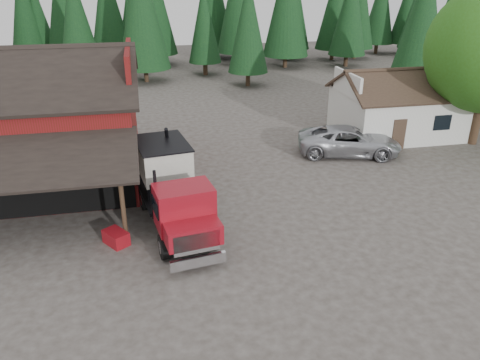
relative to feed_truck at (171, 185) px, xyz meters
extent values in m
plane|color=#403932|center=(3.50, -3.23, -1.83)|extent=(120.00, 120.00, 0.00)
cube|color=maroon|center=(-7.50, 6.77, 0.67)|extent=(12.00, 10.00, 5.00)
cube|color=black|center=(-7.50, 9.27, 4.17)|extent=(12.80, 5.53, 2.35)
cube|color=maroon|center=(-1.50, 6.77, 4.17)|extent=(0.25, 7.00, 2.00)
cylinder|color=#382619|center=(-2.10, -1.13, -0.43)|extent=(0.20, 0.20, 2.80)
cube|color=black|center=(-7.50, 1.72, 0.17)|extent=(11.70, 0.08, 3.90)
cube|color=silver|center=(16.50, 9.77, -0.33)|extent=(8.00, 6.00, 3.00)
cube|color=#38281E|center=(16.50, 8.27, 1.92)|extent=(8.60, 3.42, 1.80)
cube|color=#38281E|center=(16.50, 11.27, 1.92)|extent=(8.60, 3.42, 1.80)
cube|color=silver|center=(12.50, 9.77, 1.92)|extent=(0.20, 4.20, 1.50)
cube|color=silver|center=(20.50, 9.77, 1.92)|extent=(0.20, 4.20, 1.50)
cube|color=#38281E|center=(15.00, 6.75, -0.83)|extent=(0.90, 0.06, 2.00)
cube|color=black|center=(18.00, 6.75, -0.23)|extent=(1.20, 0.06, 1.00)
cylinder|color=#382619|center=(20.50, 6.77, -0.23)|extent=(0.60, 0.60, 3.20)
sphere|color=#2B6116|center=(19.30, 7.57, 3.17)|extent=(4.40, 4.40, 4.40)
cylinder|color=#382619|center=(9.50, 26.77, -1.03)|extent=(0.44, 0.44, 1.60)
cone|color=black|center=(9.50, 26.77, 4.07)|extent=(3.96, 3.96, 9.00)
cylinder|color=#382619|center=(25.50, 22.77, -1.03)|extent=(0.44, 0.44, 1.60)
cone|color=black|center=(25.50, 22.77, 5.07)|extent=(4.84, 4.84, 11.00)
cylinder|color=#382619|center=(-0.50, 30.77, -1.03)|extent=(0.44, 0.44, 1.60)
cone|color=black|center=(-0.50, 30.77, 5.57)|extent=(5.28, 5.28, 12.00)
cylinder|color=black|center=(-0.56, -2.99, -1.31)|extent=(0.49, 1.08, 1.04)
cylinder|color=black|center=(1.41, -2.69, -1.31)|extent=(0.49, 1.08, 1.04)
cylinder|color=black|center=(-1.25, 1.51, -1.31)|extent=(0.49, 1.08, 1.04)
cylinder|color=black|center=(0.72, 1.81, -1.31)|extent=(0.49, 1.08, 1.04)
cylinder|color=black|center=(-1.45, 2.82, -1.31)|extent=(0.49, 1.08, 1.04)
cylinder|color=black|center=(0.52, 3.13, -1.31)|extent=(0.49, 1.08, 1.04)
cube|color=black|center=(-0.03, 0.16, -0.93)|extent=(2.27, 8.23, 0.38)
cube|color=silver|center=(0.65, -4.30, -1.31)|extent=(2.18, 0.50, 0.43)
cube|color=silver|center=(0.64, -4.20, -0.55)|extent=(1.80, 0.37, 0.85)
cube|color=maroon|center=(0.55, -3.64, -0.41)|extent=(2.30, 1.54, 0.81)
cube|color=maroon|center=(0.36, -2.42, 0.11)|extent=(2.50, 1.94, 1.76)
cube|color=black|center=(0.48, -3.17, 0.40)|extent=(1.98, 0.38, 0.85)
cylinder|color=black|center=(-0.70, -1.72, 0.64)|extent=(0.15, 0.15, 1.71)
cube|color=black|center=(0.22, -1.48, 0.07)|extent=(2.32, 0.46, 1.52)
cube|color=black|center=(-0.23, 1.47, -0.67)|extent=(3.23, 5.81, 0.15)
cube|color=beige|center=(-0.23, 1.47, 0.73)|extent=(2.63, 3.43, 1.52)
cone|color=beige|center=(-0.23, 1.47, -0.22)|extent=(2.38, 2.38, 0.66)
cube|color=black|center=(-0.23, 1.47, 1.51)|extent=(2.74, 3.53, 0.08)
cylinder|color=black|center=(0.13, 2.87, 0.64)|extent=(0.40, 2.11, 2.90)
cube|color=maroon|center=(-1.14, 3.64, -0.41)|extent=(0.68, 0.84, 0.43)
cylinder|color=silver|center=(1.35, -1.64, -1.02)|extent=(0.67, 1.02, 0.53)
imported|color=#B7B9C0|center=(11.50, 6.52, -0.95)|extent=(6.88, 4.50, 1.76)
cube|color=maroon|center=(-2.50, -1.49, -1.53)|extent=(1.20, 1.30, 0.60)
camera|label=1|loc=(-0.81, -19.23, 8.75)|focal=35.00mm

